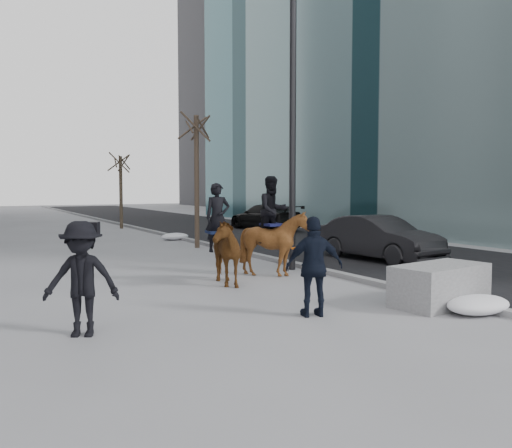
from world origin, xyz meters
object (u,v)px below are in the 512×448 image
mounted_left (220,247)px  mounted_right (275,236)px  planter (440,285)px  car_near (379,238)px

mounted_left → mounted_right: mounted_right is taller
planter → mounted_right: (-1.00, 4.43, 0.62)m
car_near → mounted_right: bearing=-172.8°
car_near → mounted_right: mounted_right is taller
car_near → mounted_left: size_ratio=1.77×
mounted_left → mounted_right: size_ratio=0.93×
planter → car_near: (3.33, 5.44, 0.29)m
planter → mounted_left: size_ratio=0.83×
planter → mounted_right: bearing=102.8°
mounted_left → planter: bearing=-56.4°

